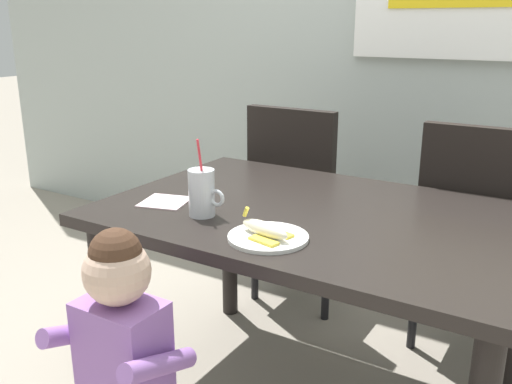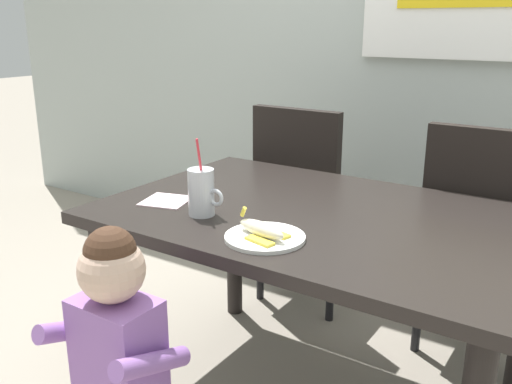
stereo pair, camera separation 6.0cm
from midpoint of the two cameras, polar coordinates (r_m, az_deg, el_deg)
dining_table at (r=1.85m, az=5.20°, el=-4.73°), size 1.38×0.92×0.73m
dining_chair_left at (r=2.61m, az=4.00°, el=-0.28°), size 0.44×0.45×0.96m
dining_chair_right at (r=2.35m, az=21.05°, el=-3.41°), size 0.44×0.45×0.96m
toddler_standing at (r=1.53m, az=-14.66°, el=-14.71°), size 0.33×0.24×0.84m
milk_cup at (r=1.76m, az=-6.50°, el=-0.35°), size 0.13×0.08×0.25m
snack_plate at (r=1.58m, az=0.17°, el=-4.67°), size 0.23×0.23×0.01m
peeled_banana at (r=1.56m, az=-0.14°, el=-3.90°), size 0.18×0.13×0.07m
paper_napkin at (r=1.93m, az=-10.17°, el=-0.99°), size 0.18×0.18×0.00m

